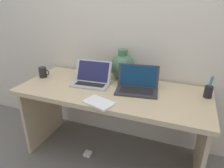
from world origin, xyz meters
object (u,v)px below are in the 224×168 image
Objects in this scene: laptop_right at (137,84)px; pen_cup at (208,91)px; coffee_mug at (43,72)px; power_brick at (88,154)px; laptop_left at (92,78)px; green_vase at (122,66)px; notebook_stack at (99,103)px.

laptop_right reaches higher than pen_cup.
coffee_mug reaches higher than power_brick.
pen_cup is at bearing 4.81° from laptop_left.
laptop_right is 1.32× the size of green_vase.
laptop_right is 0.95m from coffee_mug.
pen_cup is (0.98, 0.08, -0.00)m from laptop_left.
coffee_mug is (-0.53, -0.03, -0.00)m from laptop_left.
pen_cup reaches higher than power_brick.
coffee_mug is at bearing -160.71° from green_vase.
notebook_stack is 3.22× the size of power_brick.
laptop_left reaches higher than pen_cup.
power_brick is (-0.43, -0.16, -0.77)m from laptop_right.
laptop_left is at bearing -178.68° from laptop_right.
laptop_right is 0.40m from notebook_stack.
laptop_right is 2.04× the size of pen_cup.
laptop_right reaches higher than coffee_mug.
laptop_left is 0.78m from power_brick.
notebook_stack is at bearing -56.07° from laptop_left.
laptop_left is 0.93× the size of laptop_right.
laptop_left is 0.53m from coffee_mug.
power_brick is (-0.99, -0.24, -0.76)m from pen_cup.
laptop_left reaches higher than notebook_stack.
laptop_right is 0.89m from power_brick.
green_vase is 0.79m from coffee_mug.
laptop_right is 5.41× the size of power_brick.
green_vase is at bearing 169.12° from pen_cup.
laptop_right is 1.68× the size of notebook_stack.
pen_cup is at bearing 28.25° from notebook_stack.
pen_cup is (0.76, 0.41, 0.04)m from notebook_stack.
pen_cup is (0.56, 0.07, -0.00)m from laptop_right.
laptop_left is 3.09× the size of coffee_mug.
pen_cup is 1.27m from power_brick.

